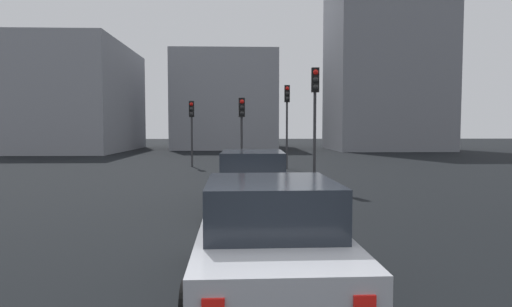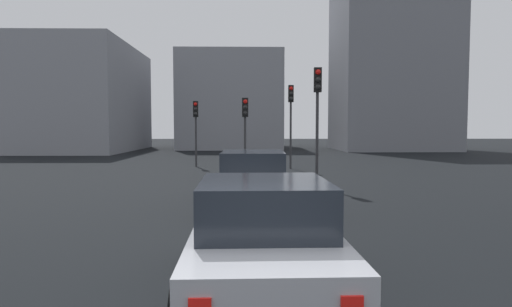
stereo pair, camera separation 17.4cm
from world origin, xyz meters
TOP-DOWN VIEW (x-y plane):
  - car_white_lead at (8.09, 0.10)m, footprint 4.86×2.17m
  - car_silver_second at (1.91, 0.04)m, footprint 4.23×2.13m
  - traffic_light_near_left at (12.32, -2.34)m, footprint 0.32×0.29m
  - traffic_light_near_right at (19.44, -2.06)m, footprint 0.32×0.28m
  - traffic_light_far_left at (20.87, 3.18)m, footprint 0.32×0.29m
  - traffic_light_far_right at (16.84, 0.37)m, footprint 0.32×0.30m
  - building_facade_left at (39.41, -14.00)m, footprint 9.51×10.72m
  - building_facade_center at (44.28, 2.00)m, footprint 13.11×10.51m
  - building_facade_right at (38.19, 16.00)m, footprint 15.20×9.74m

SIDE VIEW (x-z plane):
  - car_silver_second at x=1.91m, z-range -0.03..1.53m
  - car_white_lead at x=8.09m, z-range -0.03..1.57m
  - traffic_light_far_right at x=16.84m, z-range 0.81..4.43m
  - traffic_light_far_left at x=20.87m, z-range 0.82..4.54m
  - traffic_light_near_left at x=12.32m, z-range 0.96..5.40m
  - traffic_light_near_right at x=19.44m, z-range 0.97..5.44m
  - building_facade_center at x=44.28m, z-range 0.00..9.82m
  - building_facade_right at x=38.19m, z-range 0.00..9.87m
  - building_facade_left at x=39.41m, z-range 0.00..17.65m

